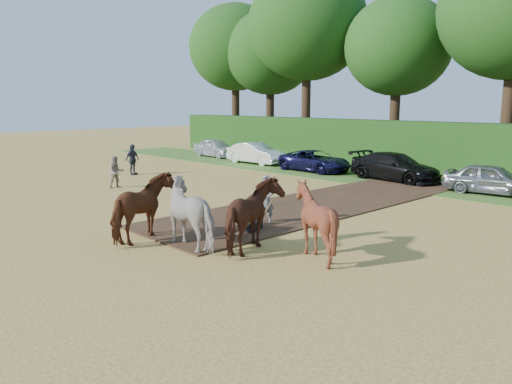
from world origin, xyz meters
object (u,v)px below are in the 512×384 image
at_px(spectator_near, 116,172).
at_px(plough_team, 226,214).
at_px(spectator_far, 132,160).
at_px(parked_cars, 411,170).

bearing_deg(spectator_near, plough_team, -88.42).
relative_size(spectator_far, parked_cars, 0.05).
xyz_separation_m(spectator_far, parked_cars, (12.56, 8.87, -0.18)).
height_order(spectator_far, parked_cars, spectator_far).
xyz_separation_m(spectator_near, plough_team, (11.53, -2.69, 0.22)).
relative_size(spectator_near, spectator_far, 0.88).
height_order(spectator_far, plough_team, plough_team).
height_order(spectator_near, plough_team, plough_team).
distance_m(spectator_far, plough_team, 15.94).
bearing_deg(spectator_near, parked_cars, -23.25).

